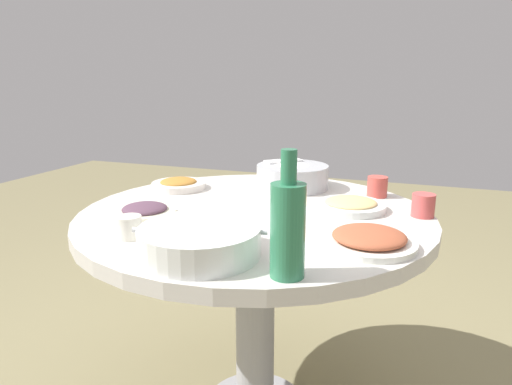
# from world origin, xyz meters

# --- Properties ---
(round_dining_table) EXTENTS (1.11, 1.11, 0.76)m
(round_dining_table) POSITION_xyz_m (0.00, 0.00, 0.63)
(round_dining_table) COLOR #99999E
(round_dining_table) RESTS_ON ground
(rice_bowl) EXTENTS (0.27, 0.27, 0.10)m
(rice_bowl) POSITION_xyz_m (-0.03, -0.34, 0.80)
(rice_bowl) COLOR #B2B5BA
(rice_bowl) RESTS_ON round_dining_table
(soup_bowl) EXTENTS (0.31, 0.29, 0.07)m
(soup_bowl) POSITION_xyz_m (-0.01, 0.40, 0.79)
(soup_bowl) COLOR white
(soup_bowl) RESTS_ON round_dining_table
(dish_eggplant) EXTENTS (0.19, 0.19, 0.04)m
(dish_eggplant) POSITION_xyz_m (0.30, 0.17, 0.77)
(dish_eggplant) COLOR #EAE6C7
(dish_eggplant) RESTS_ON round_dining_table
(dish_tofu_braise) EXTENTS (0.20, 0.20, 0.04)m
(dish_tofu_braise) POSITION_xyz_m (0.38, -0.18, 0.77)
(dish_tofu_braise) COLOR silver
(dish_tofu_braise) RESTS_ON round_dining_table
(dish_noodles) EXTENTS (0.22, 0.22, 0.04)m
(dish_noodles) POSITION_xyz_m (-0.29, -0.12, 0.77)
(dish_noodles) COLOR silver
(dish_noodles) RESTS_ON round_dining_table
(dish_stirfry) EXTENTS (0.24, 0.24, 0.05)m
(dish_stirfry) POSITION_xyz_m (-0.38, 0.20, 0.78)
(dish_stirfry) COLOR white
(dish_stirfry) RESTS_ON round_dining_table
(green_bottle) EXTENTS (0.07, 0.07, 0.27)m
(green_bottle) POSITION_xyz_m (-0.23, 0.44, 0.87)
(green_bottle) COLOR #2C754F
(green_bottle) RESTS_ON round_dining_table
(tea_cup_near) EXTENTS (0.06, 0.06, 0.06)m
(tea_cup_near) POSITION_xyz_m (0.22, 0.36, 0.79)
(tea_cup_near) COLOR silver
(tea_cup_near) RESTS_ON round_dining_table
(tea_cup_far) EXTENTS (0.07, 0.07, 0.07)m
(tea_cup_far) POSITION_xyz_m (-0.35, -0.32, 0.79)
(tea_cup_far) COLOR #C44B41
(tea_cup_far) RESTS_ON round_dining_table
(tea_cup_side) EXTENTS (0.07, 0.07, 0.07)m
(tea_cup_side) POSITION_xyz_m (-0.50, -0.12, 0.79)
(tea_cup_side) COLOR #C84C4A
(tea_cup_side) RESTS_ON round_dining_table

